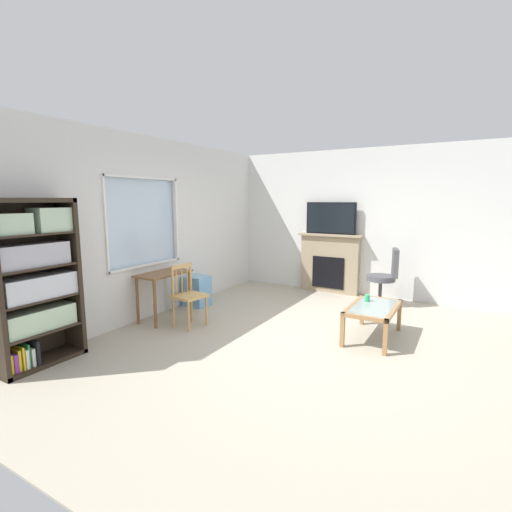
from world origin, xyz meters
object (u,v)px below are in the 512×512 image
wooden_chair (188,295)px  desk_under_window (164,281)px  bookshelf (34,279)px  tv (331,218)px  coffee_table (373,311)px  sippy_cup (367,298)px  office_chair (386,274)px  plastic_drawer_unit (197,291)px  fireplace (330,263)px

wooden_chair → desk_under_window: bearing=84.0°
bookshelf → tv: size_ratio=1.88×
desk_under_window → tv: 3.43m
desk_under_window → wooden_chair: 0.53m
wooden_chair → coffee_table: bearing=-71.1°
bookshelf → desk_under_window: 1.90m
desk_under_window → tv: (2.89, -1.63, 0.87)m
sippy_cup → office_chair: bearing=1.3°
coffee_table → plastic_drawer_unit: bearing=89.1°
tv → sippy_cup: size_ratio=10.92×
wooden_chair → fireplace: fireplace is taller
bookshelf → fireplace: (4.77, -1.74, -0.38)m
wooden_chair → plastic_drawer_unit: size_ratio=1.72×
bookshelf → fireplace: bookshelf is taller
bookshelf → coffee_table: (2.65, -3.06, -0.59)m
wooden_chair → tv: bearing=-20.8°
tv → office_chair: bearing=-109.7°
fireplace → sippy_cup: size_ratio=13.94×
bookshelf → plastic_drawer_unit: 2.78m
desk_under_window → plastic_drawer_unit: desk_under_window is taller
wooden_chair → tv: size_ratio=0.92×
wooden_chair → plastic_drawer_unit: bearing=32.5°
coffee_table → sippy_cup: 0.25m
office_chair → coffee_table: 1.70m
office_chair → sippy_cup: (-1.50, -0.04, -0.07)m
desk_under_window → coffee_table: (0.78, -2.95, -0.22)m
tv → sippy_cup: 2.46m
sippy_cup → desk_under_window: bearing=109.0°
wooden_chair → plastic_drawer_unit: 1.07m
plastic_drawer_unit → office_chair: bearing=-60.0°
wooden_chair → sippy_cup: (1.03, -2.31, 0.02)m
desk_under_window → plastic_drawer_unit: size_ratio=1.62×
bookshelf → fireplace: 5.09m
wooden_chair → office_chair: (2.53, -2.28, 0.09)m
plastic_drawer_unit → coffee_table: 3.01m
desk_under_window → tv: bearing=-29.5°
desk_under_window → fireplace: (2.91, -1.63, -0.02)m
bookshelf → wooden_chair: bookshelf is taller
coffee_table → sippy_cup: size_ratio=11.43×
wooden_chair → tv: (2.94, -1.12, 1.01)m
fireplace → coffee_table: (-2.12, -1.32, -0.21)m
desk_under_window → plastic_drawer_unit: bearing=3.4°
plastic_drawer_unit → fireplace: size_ratio=0.42×
tv → sippy_cup: bearing=-148.0°
desk_under_window → tv: tv is taller
desk_under_window → wooden_chair: (-0.05, -0.51, -0.14)m
plastic_drawer_unit → fireplace: 2.69m
fireplace → coffee_table: size_ratio=1.22×
bookshelf → tv: bearing=-20.1°
fireplace → office_chair: (-0.43, -1.16, -0.03)m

